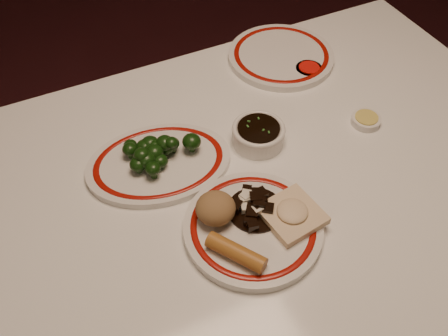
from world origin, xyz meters
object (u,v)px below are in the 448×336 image
broccoli_plate (159,163)px  soy_bowl (258,135)px  fried_wonton (292,214)px  stirfry_heap (254,207)px  broccoli_pile (154,151)px  rice_mound (216,208)px  dining_table (277,202)px  spring_roll (236,252)px  main_plate (253,227)px

broccoli_plate → soy_bowl: bearing=-7.0°
fried_wonton → broccoli_plate: 0.29m
stirfry_heap → broccoli_pile: broccoli_pile is taller
rice_mound → stirfry_heap: size_ratio=0.69×
broccoli_plate → rice_mound: bearing=-76.0°
fried_wonton → broccoli_plate: (-0.17, 0.24, -0.02)m
dining_table → broccoli_plate: (-0.21, 0.13, 0.10)m
spring_roll → broccoli_plate: spring_roll is taller
fried_wonton → main_plate: bearing=167.6°
main_plate → fried_wonton: fried_wonton is taller
rice_mound → soy_bowl: (0.17, 0.15, -0.02)m
main_plate → spring_roll: 0.08m
dining_table → broccoli_plate: 0.27m
soy_bowl → spring_roll: bearing=-125.8°
main_plate → rice_mound: rice_mound is taller
main_plate → dining_table: bearing=39.9°
soy_bowl → main_plate: bearing=-120.7°
spring_roll → broccoli_plate: 0.27m
rice_mound → fried_wonton: size_ratio=0.65×
spring_roll → stirfry_heap: 0.11m
rice_mound → broccoli_plate: 0.18m
rice_mound → stirfry_heap: (0.07, -0.02, -0.02)m
spring_roll → soy_bowl: size_ratio=0.99×
rice_mound → spring_roll: rice_mound is taller
main_plate → spring_roll: size_ratio=3.11×
fried_wonton → soy_bowl: fried_wonton is taller
rice_mound → spring_roll: size_ratio=0.67×
fried_wonton → stirfry_heap: size_ratio=1.05×
spring_roll → fried_wonton: spring_roll is taller
fried_wonton → broccoli_pile: 0.30m
spring_roll → fried_wonton: 0.13m
main_plate → soy_bowl: size_ratio=3.07×
dining_table → broccoli_plate: broccoli_plate is taller
main_plate → broccoli_pile: 0.25m
rice_mound → broccoli_plate: (-0.04, 0.18, -0.03)m
dining_table → fried_wonton: fried_wonton is taller
broccoli_pile → main_plate: bearing=-66.5°
dining_table → spring_roll: bearing=-140.6°
soy_bowl → dining_table: bearing=-90.8°
rice_mound → spring_roll: 0.09m
spring_roll → soy_bowl: spring_roll is taller
fried_wonton → soy_bowl: 0.22m
dining_table → stirfry_heap: stirfry_heap is taller
rice_mound → dining_table: bearing=16.8°
soy_bowl → fried_wonton: bearing=-102.2°
broccoli_pile → fried_wonton: bearing=-55.2°
broccoli_plate → broccoli_pile: broccoli_pile is taller
rice_mound → soy_bowl: rice_mound is taller
spring_roll → stirfry_heap: stirfry_heap is taller
broccoli_plate → broccoli_pile: (-0.00, 0.01, 0.03)m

